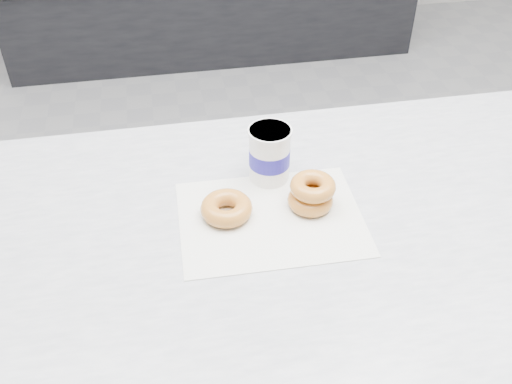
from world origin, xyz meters
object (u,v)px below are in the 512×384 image
(donut_single, at_px, (226,208))
(donut_stack, at_px, (312,193))
(counter, at_px, (344,354))
(coffee_cup, at_px, (270,154))

(donut_single, relative_size, donut_stack, 0.93)
(counter, distance_m, coffee_cup, 0.55)
(counter, height_order, donut_single, donut_single)
(donut_single, xyz_separation_m, coffee_cup, (0.10, 0.10, 0.04))
(coffee_cup, bearing_deg, donut_stack, -81.45)
(counter, distance_m, donut_single, 0.54)
(counter, xyz_separation_m, donut_single, (-0.26, 0.04, 0.47))
(donut_stack, bearing_deg, donut_single, 179.26)
(counter, bearing_deg, donut_stack, 157.16)
(counter, xyz_separation_m, donut_stack, (-0.10, 0.04, 0.48))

